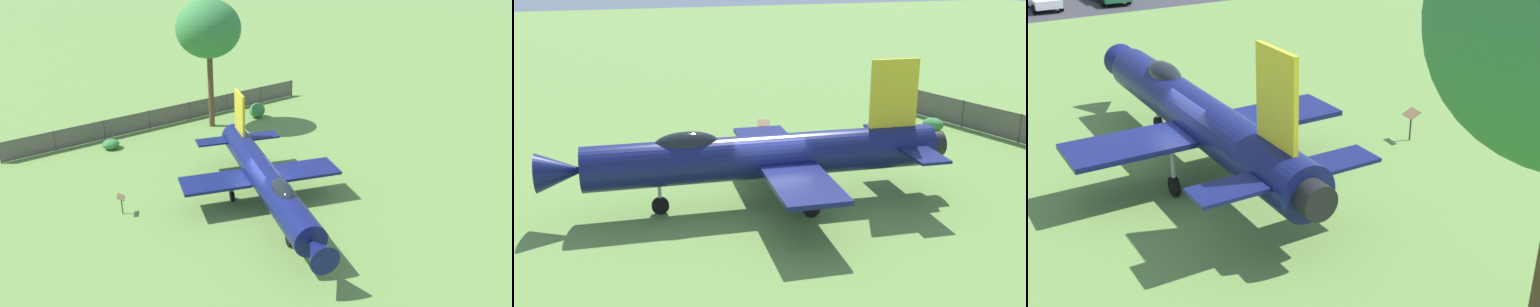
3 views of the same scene
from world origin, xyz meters
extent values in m
plane|color=#668E42|center=(0.00, 0.00, 0.00)|extent=(200.00, 200.00, 0.00)
cylinder|color=#111951|center=(0.00, 0.00, 1.81)|extent=(3.21, 12.64, 1.55)
cone|color=#111951|center=(0.92, 6.81, 1.81)|extent=(1.52, 1.76, 1.31)
cylinder|color=black|center=(-0.87, -6.46, 1.81)|extent=(1.00, 0.72, 0.93)
ellipsoid|color=black|center=(0.37, 2.73, 2.47)|extent=(1.19, 2.30, 0.84)
cube|color=yellow|center=(-0.64, -4.72, 3.83)|extent=(0.38, 1.80, 2.49)
cube|color=#111951|center=(-2.62, -0.28, 1.62)|extent=(3.81, 2.49, 0.16)
cube|color=#111951|center=(2.45, -0.96, 1.62)|extent=(3.81, 2.49, 0.16)
cube|color=#111951|center=(-2.36, -5.00, 1.97)|extent=(1.93, 1.33, 0.10)
cube|color=#111951|center=(0.96, -5.44, 1.97)|extent=(1.93, 1.33, 0.10)
cylinder|color=#A5A8AD|center=(0.50, 3.73, 0.98)|extent=(0.12, 0.12, 1.36)
cylinder|color=black|center=(0.50, 3.73, 0.30)|extent=(0.26, 0.62, 0.60)
cylinder|color=#A5A8AD|center=(-1.63, -1.05, 0.98)|extent=(0.12, 0.12, 1.36)
cylinder|color=black|center=(-1.63, -1.05, 0.30)|extent=(0.26, 0.62, 0.60)
cylinder|color=#A5A8AD|center=(1.29, -1.44, 0.98)|extent=(0.12, 0.12, 1.36)
cylinder|color=black|center=(1.29, -1.44, 0.30)|extent=(0.26, 0.62, 0.60)
cylinder|color=brown|center=(-1.77, -12.75, 3.02)|extent=(0.41, 0.41, 6.05)
ellipsoid|color=#387F3D|center=(-1.77, -12.75, 7.35)|extent=(4.72, 4.18, 4.16)
cylinder|color=#4C4238|center=(-10.92, -16.79, 0.72)|extent=(0.08, 0.08, 1.45)
cylinder|color=#4C4238|center=(-7.51, -16.13, 0.72)|extent=(0.08, 0.08, 1.45)
cylinder|color=#4C4238|center=(-4.11, -15.48, 0.72)|extent=(0.08, 0.08, 1.45)
cylinder|color=#4C4238|center=(-0.71, -14.82, 0.72)|extent=(0.08, 0.08, 1.45)
cylinder|color=#4C4238|center=(2.70, -14.17, 0.72)|extent=(0.08, 0.08, 1.45)
cylinder|color=#4C4238|center=(6.10, -13.51, 0.72)|extent=(0.08, 0.08, 1.45)
cylinder|color=#4C4238|center=(9.50, -12.86, 0.72)|extent=(0.08, 0.08, 1.45)
cylinder|color=#4C4238|center=(1.00, -14.50, 1.40)|extent=(23.83, 4.64, 0.05)
cube|color=#59544C|center=(1.00, -14.50, 0.72)|extent=(23.83, 4.61, 1.39)
ellipsoid|color=#387F3D|center=(-5.69, -12.97, 0.60)|extent=(1.26, 1.10, 1.20)
ellipsoid|color=#387F3D|center=(6.04, -11.61, 0.34)|extent=(1.15, 1.03, 0.67)
cylinder|color=#333333|center=(7.11, -2.59, 0.45)|extent=(0.06, 0.06, 0.90)
cube|color=olive|center=(7.11, -2.59, 1.02)|extent=(0.54, 0.68, 0.25)
camera|label=1|loc=(10.54, 21.42, 14.00)|focal=35.51mm
camera|label=2|loc=(-18.46, 7.00, 8.29)|focal=41.29mm
camera|label=3|loc=(-10.10, -16.72, 9.09)|focal=46.24mm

